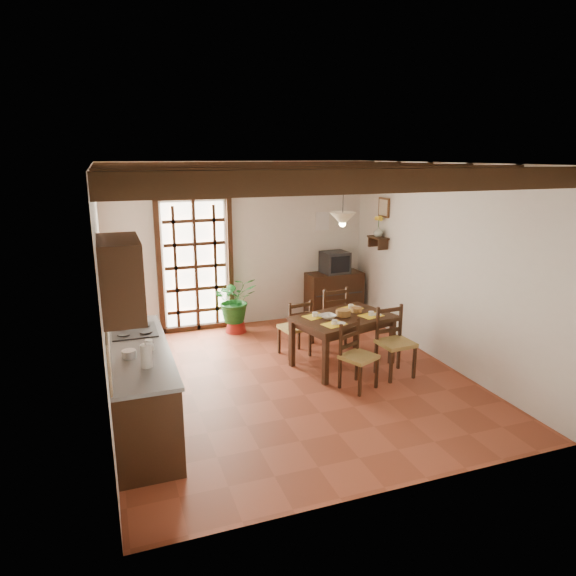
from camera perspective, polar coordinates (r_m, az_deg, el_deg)
name	(u,v)px	position (r m, az deg, el deg)	size (l,w,h in m)	color
ground_plane	(291,379)	(6.94, 0.35, -10.09)	(5.00, 5.00, 0.00)	brown
room_shell	(291,245)	(6.40, 0.37, 4.85)	(4.52, 5.02, 2.81)	silver
ceiling_beams	(291,173)	(6.31, 0.38, 12.69)	(4.50, 4.34, 0.20)	black
french_door	(195,262)	(8.65, -10.26, 2.88)	(1.26, 0.11, 2.32)	white
kitchen_counter	(140,387)	(5.85, -16.09, -10.51)	(0.64, 2.25, 1.38)	black
upper_cabinet	(121,278)	(4.74, -18.09, 1.06)	(0.35, 0.80, 0.70)	black
range_hood	(119,263)	(5.99, -18.23, 2.63)	(0.38, 0.60, 0.54)	white
counter_items	(136,342)	(5.75, -16.50, -5.75)	(0.50, 1.43, 0.25)	black
dining_table	(343,323)	(7.21, 6.12, -3.83)	(1.51, 1.18, 0.72)	black
chair_near_left	(358,368)	(6.66, 7.74, -8.80)	(0.52, 0.51, 0.86)	#A38645
chair_near_right	(395,355)	(7.09, 11.75, -7.27)	(0.46, 0.44, 0.94)	#A38645
chair_far_left	(295,338)	(7.63, 0.77, -5.54)	(0.46, 0.44, 0.87)	#A38645
chair_far_right	(330,327)	(8.01, 4.64, -4.37)	(0.48, 0.46, 0.97)	#A38645
table_setting	(343,316)	(7.18, 6.14, -3.14)	(0.97, 0.65, 0.09)	yellow
table_bowl	(328,317)	(7.06, 4.44, -3.18)	(0.22, 0.22, 0.05)	white
sideboard	(334,296)	(9.33, 5.13, -0.84)	(1.00, 0.45, 0.85)	black
crt_tv	(335,262)	(9.18, 5.24, 2.85)	(0.47, 0.44, 0.38)	black
fuse_box	(322,221)	(9.24, 3.84, 7.43)	(0.25, 0.03, 0.32)	white
plant_pot	(236,325)	(8.71, -5.80, -4.17)	(0.35, 0.35, 0.22)	maroon
potted_plant	(235,299)	(8.57, -5.88, -1.25)	(1.82, 1.56, 2.02)	#144C19
wall_shelf	(378,240)	(8.78, 9.97, 5.28)	(0.20, 0.42, 0.20)	black
shelf_vase	(378,232)	(8.76, 10.01, 6.18)	(0.15, 0.15, 0.15)	#B2BFB2
shelf_flowers	(379,219)	(8.73, 10.07, 7.53)	(0.14, 0.14, 0.36)	yellow
framed_picture	(384,207)	(8.75, 10.60, 8.79)	(0.03, 0.32, 0.32)	brown
pendant_lamp	(343,218)	(6.98, 6.09, 7.76)	(0.36, 0.36, 0.84)	black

